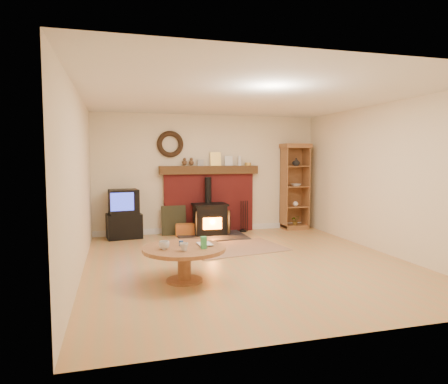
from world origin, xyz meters
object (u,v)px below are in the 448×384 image
object	(u,v)px
tv_unit	(124,215)
curio_cabinet	(294,186)
wood_stove	(210,220)
coffee_table	(184,254)

from	to	relation	value
tv_unit	curio_cabinet	world-z (taller)	curio_cabinet
wood_stove	curio_cabinet	size ratio (longest dim) A/B	0.71
tv_unit	coffee_table	distance (m)	3.28
wood_stove	coffee_table	size ratio (longest dim) A/B	1.25
wood_stove	tv_unit	bearing A→B (deg)	173.63
tv_unit	coffee_table	world-z (taller)	tv_unit
tv_unit	coffee_table	xyz separation A→B (m)	(0.71, -3.20, -0.10)
wood_stove	curio_cabinet	bearing A→B (deg)	7.80
coffee_table	tv_unit	bearing A→B (deg)	102.56
curio_cabinet	tv_unit	bearing A→B (deg)	-178.71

